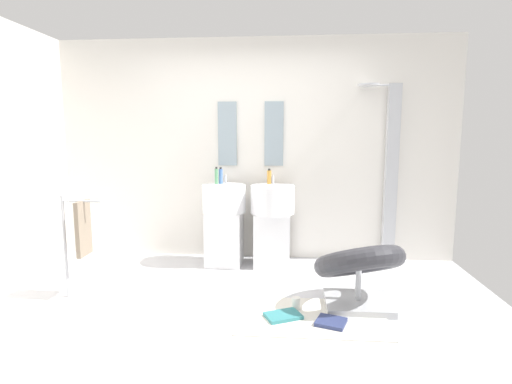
{
  "coord_description": "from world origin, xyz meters",
  "views": [
    {
      "loc": [
        0.46,
        -3.19,
        1.49
      ],
      "look_at": [
        0.15,
        0.55,
        0.95
      ],
      "focal_mm": 28.29,
      "sensor_mm": 36.0,
      "label": 1
    }
  ],
  "objects": [
    {
      "name": "ground_plane",
      "position": [
        0.0,
        0.0,
        -0.02
      ],
      "size": [
        4.8,
        3.6,
        0.04
      ],
      "primitive_type": "cube",
      "color": "silver"
    },
    {
      "name": "pedestal_sink_right",
      "position": [
        0.28,
        1.28,
        0.51
      ],
      "size": [
        0.49,
        0.49,
        1.02
      ],
      "color": "white",
      "rests_on": "ground_plane"
    },
    {
      "name": "coffee_mug",
      "position": [
        0.53,
        0.09,
        0.06
      ],
      "size": [
        0.07,
        0.07,
        0.1
      ],
      "primitive_type": "cylinder",
      "color": "white",
      "rests_on": "area_rug"
    },
    {
      "name": "rear_partition",
      "position": [
        0.0,
        1.65,
        1.3
      ],
      "size": [
        4.8,
        0.1,
        2.6
      ],
      "primitive_type": "cube",
      "color": "silver",
      "rests_on": "ground_plane"
    },
    {
      "name": "magazine_teal",
      "position": [
        0.42,
        -0.08,
        0.02
      ],
      "size": [
        0.34,
        0.3,
        0.03
      ],
      "primitive_type": "cube",
      "rotation": [
        0.0,
        0.0,
        0.45
      ],
      "color": "teal",
      "rests_on": "area_rug"
    },
    {
      "name": "soap_bottle_amber",
      "position": [
        0.23,
        1.42,
        1.0
      ],
      "size": [
        0.05,
        0.05,
        0.17
      ],
      "color": "#C68C38",
      "rests_on": "pedestal_sink_right"
    },
    {
      "name": "magazine_navy",
      "position": [
        0.8,
        -0.16,
        0.02
      ],
      "size": [
        0.28,
        0.26,
        0.03
      ],
      "primitive_type": "cube",
      "rotation": [
        0.0,
        0.0,
        -0.34
      ],
      "color": "navy",
      "rests_on": "area_rug"
    },
    {
      "name": "shower_column",
      "position": [
        1.61,
        1.53,
        1.08
      ],
      "size": [
        0.49,
        0.24,
        2.05
      ],
      "color": "#B7BABF",
      "rests_on": "ground_plane"
    },
    {
      "name": "soap_bottle_green",
      "position": [
        -0.37,
        1.36,
        1.01
      ],
      "size": [
        0.04,
        0.04,
        0.2
      ],
      "color": "#59996B",
      "rests_on": "pedestal_sink_left"
    },
    {
      "name": "area_rug",
      "position": [
        0.65,
        -0.04,
        0.01
      ],
      "size": [
        1.21,
        0.73,
        0.01
      ],
      "primitive_type": "cube",
      "color": "white",
      "rests_on": "ground_plane"
    },
    {
      "name": "pedestal_sink_left",
      "position": [
        -0.28,
        1.28,
        0.51
      ],
      "size": [
        0.49,
        0.49,
        1.02
      ],
      "color": "white",
      "rests_on": "ground_plane"
    },
    {
      "name": "vanity_mirror_left",
      "position": [
        -0.28,
        1.58,
        1.49
      ],
      "size": [
        0.22,
        0.03,
        0.74
      ],
      "primitive_type": "cube",
      "color": "#8C9EA8"
    },
    {
      "name": "vanity_mirror_right",
      "position": [
        0.28,
        1.58,
        1.49
      ],
      "size": [
        0.22,
        0.03,
        0.74
      ],
      "primitive_type": "cube",
      "color": "#8C9EA8"
    },
    {
      "name": "lounge_chair",
      "position": [
        1.07,
        0.22,
        0.35
      ],
      "size": [
        1.02,
        1.03,
        0.65
      ],
      "color": "#B7BABF",
      "rests_on": "ground_plane"
    },
    {
      "name": "towel_rack",
      "position": [
        -1.41,
        0.2,
        0.63
      ],
      "size": [
        0.37,
        0.22,
        0.95
      ],
      "color": "#B7BABF",
      "rests_on": "ground_plane"
    },
    {
      "name": "soap_bottle_blue",
      "position": [
        -0.33,
        1.39,
        1.01
      ],
      "size": [
        0.05,
        0.05,
        0.19
      ],
      "color": "#4C72B7",
      "rests_on": "pedestal_sink_left"
    }
  ]
}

